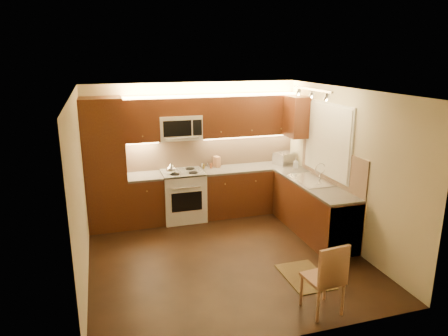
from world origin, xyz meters
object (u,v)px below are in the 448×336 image
object	(u,v)px
stove	(183,195)
dining_chair	(323,276)
toaster_oven	(284,158)
knife_block	(217,162)
kettle	(171,168)
sink	(311,176)
microwave	(180,127)
soap_bottle	(296,163)

from	to	relation	value
stove	dining_chair	bearing A→B (deg)	-73.22
toaster_oven	knife_block	world-z (taller)	toaster_oven
stove	dining_chair	distance (m)	3.47
kettle	dining_chair	xyz separation A→B (m)	(1.23, -3.22, -0.57)
toaster_oven	kettle	bearing A→B (deg)	159.03
stove	dining_chair	world-z (taller)	stove
kettle	stove	bearing A→B (deg)	27.58
sink	dining_chair	size ratio (longest dim) A/B	0.94
sink	knife_block	distance (m)	1.85
sink	kettle	xyz separation A→B (m)	(-2.22, 1.02, 0.05)
microwave	sink	size ratio (longest dim) A/B	0.88
toaster_oven	knife_block	distance (m)	1.34
knife_block	soap_bottle	bearing A→B (deg)	-35.65
stove	soap_bottle	bearing A→B (deg)	-9.01
soap_bottle	dining_chair	xyz separation A→B (m)	(-1.11, -2.99, -0.54)
sink	knife_block	xyz separation A→B (m)	(-1.29, 1.33, 0.03)
knife_block	microwave	bearing A→B (deg)	170.75
knife_block	stove	bearing A→B (deg)	-178.77
stove	knife_block	xyz separation A→B (m)	(0.71, 0.20, 0.54)
toaster_oven	knife_block	xyz separation A→B (m)	(-1.34, 0.15, -0.01)
sink	soap_bottle	distance (m)	0.80
dining_chair	stove	bearing A→B (deg)	101.00
stove	knife_block	world-z (taller)	knife_block
toaster_oven	dining_chair	size ratio (longest dim) A/B	0.41
toaster_oven	soap_bottle	world-z (taller)	toaster_oven
microwave	soap_bottle	xyz separation A→B (m)	(2.11, -0.47, -0.72)
toaster_oven	soap_bottle	size ratio (longest dim) A/B	1.87
kettle	dining_chair	distance (m)	3.49
dining_chair	sink	bearing A→B (deg)	59.79
sink	stove	bearing A→B (deg)	150.64
kettle	toaster_oven	size ratio (longest dim) A/B	0.56
soap_bottle	knife_block	bearing A→B (deg)	-177.41
knife_block	soap_bottle	size ratio (longest dim) A/B	1.02
dining_chair	knife_block	bearing A→B (deg)	88.95
sink	toaster_oven	bearing A→B (deg)	87.71
kettle	soap_bottle	bearing A→B (deg)	-3.03
stove	soap_bottle	distance (m)	2.21
kettle	soap_bottle	xyz separation A→B (m)	(2.34, -0.23, -0.02)
dining_chair	kettle	bearing A→B (deg)	105.07
kettle	microwave	bearing A→B (deg)	49.50
knife_block	soap_bottle	distance (m)	1.50
sink	kettle	size ratio (longest dim) A/B	4.08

